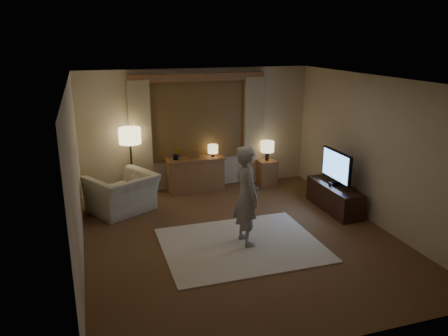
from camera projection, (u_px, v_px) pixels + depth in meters
name	position (u px, v px, depth m)	size (l,w,h in m)	color
room	(231.00, 154.00, 7.36)	(5.04, 5.54, 2.64)	brown
rug	(241.00, 245.00, 7.03)	(2.50, 2.00, 0.02)	beige
sideboard	(195.00, 175.00, 9.42)	(1.20, 0.40, 0.70)	brown
picture_frame	(195.00, 155.00, 9.29)	(0.16, 0.02, 0.20)	brown
plant	(176.00, 155.00, 9.16)	(0.17, 0.13, 0.30)	#999999
table_lamp_sideboard	(213.00, 149.00, 9.38)	(0.22, 0.22, 0.30)	black
floor_lamp	(130.00, 140.00, 8.69)	(0.44, 0.44, 1.49)	black
armchair	(122.00, 194.00, 8.28)	(1.14, 0.99, 0.74)	beige
side_table	(267.00, 172.00, 9.88)	(0.40, 0.40, 0.56)	brown
table_lamp_side	(267.00, 147.00, 9.71)	(0.30, 0.30, 0.44)	black
tv_stand	(334.00, 197.00, 8.42)	(0.45, 1.40, 0.50)	black
tv	(336.00, 167.00, 8.24)	(0.23, 0.94, 0.68)	black
person	(246.00, 195.00, 6.87)	(0.59, 0.39, 1.61)	#A4A097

